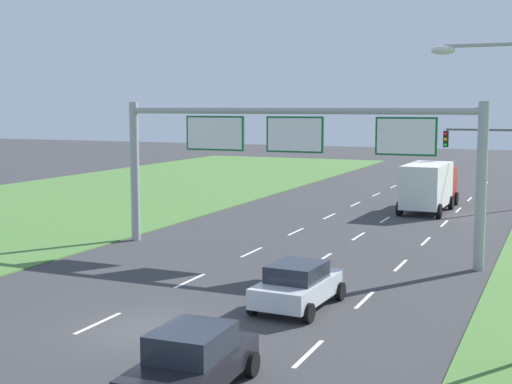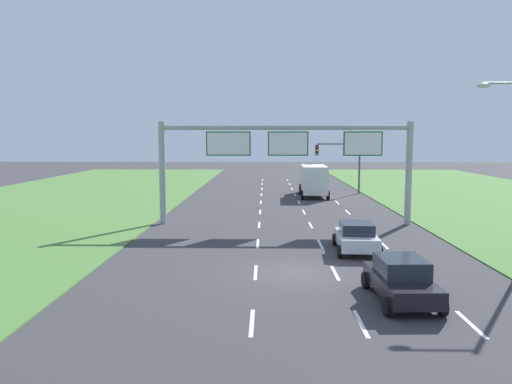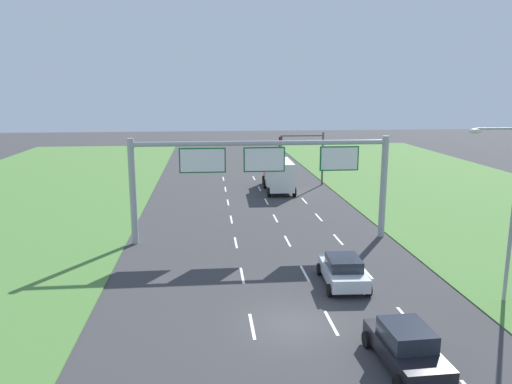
{
  "view_description": "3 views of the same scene",
  "coord_description": "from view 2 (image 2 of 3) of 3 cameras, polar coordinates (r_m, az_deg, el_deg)",
  "views": [
    {
      "loc": [
        11.46,
        -17.99,
        6.78
      ],
      "look_at": [
        -0.27,
        9.1,
        3.23
      ],
      "focal_mm": 50.0,
      "sensor_mm": 36.0,
      "label": 1
    },
    {
      "loc": [
        -1.32,
        -21.49,
        5.93
      ],
      "look_at": [
        -1.92,
        9.62,
        2.52
      ],
      "focal_mm": 35.0,
      "sensor_mm": 36.0,
      "label": 2
    },
    {
      "loc": [
        -3.55,
        -19.91,
        10.15
      ],
      "look_at": [
        -0.27,
        13.24,
        3.17
      ],
      "focal_mm": 35.0,
      "sensor_mm": 36.0,
      "label": 3
    }
  ],
  "objects": [
    {
      "name": "box_truck",
      "position": [
        50.8,
        6.57,
        1.44
      ],
      "size": [
        2.83,
        7.79,
        3.14
      ],
      "rotation": [
        0.0,
        0.0,
        -0.03
      ],
      "color": "#B21E19",
      "rests_on": "ground_plane"
    },
    {
      "name": "lane_dashes_inner_left",
      "position": [
        36.97,
        0.43,
        -2.97
      ],
      "size": [
        0.14,
        68.4,
        0.01
      ],
      "color": "white",
      "rests_on": "ground_plane"
    },
    {
      "name": "car_lead_silver",
      "position": [
        19.13,
        16.25,
        -9.55
      ],
      "size": [
        2.2,
        4.28,
        1.6
      ],
      "rotation": [
        0.0,
        0.0,
        0.04
      ],
      "color": "black",
      "rests_on": "ground_plane"
    },
    {
      "name": "ground_plane",
      "position": [
        22.33,
        4.51,
        -9.17
      ],
      "size": [
        200.0,
        200.0,
        0.0
      ],
      "primitive_type": "plane",
      "color": "#38383A"
    },
    {
      "name": "lane_dashes_inner_right",
      "position": [
        37.09,
        5.85,
        -2.97
      ],
      "size": [
        0.14,
        68.4,
        0.01
      ],
      "color": "white",
      "rests_on": "ground_plane"
    },
    {
      "name": "car_near_red",
      "position": [
        26.59,
        11.38,
        -5.02
      ],
      "size": [
        2.34,
        4.16,
        1.55
      ],
      "rotation": [
        0.0,
        0.0,
        -0.05
      ],
      "color": "silver",
      "rests_on": "ground_plane"
    },
    {
      "name": "lane_dashes_slip",
      "position": [
        37.54,
        11.19,
        -2.95
      ],
      "size": [
        0.14,
        68.4,
        0.01
      ],
      "color": "white",
      "rests_on": "ground_plane"
    },
    {
      "name": "traffic_light_mast",
      "position": [
        53.49,
        9.71,
        3.95
      ],
      "size": [
        4.76,
        0.49,
        5.6
      ],
      "color": "#47494F",
      "rests_on": "ground_plane"
    },
    {
      "name": "sign_gantry",
      "position": [
        33.97,
        3.5,
        4.56
      ],
      "size": [
        17.24,
        0.44,
        7.0
      ],
      "color": "#9EA0A5",
      "rests_on": "ground_plane"
    }
  ]
}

